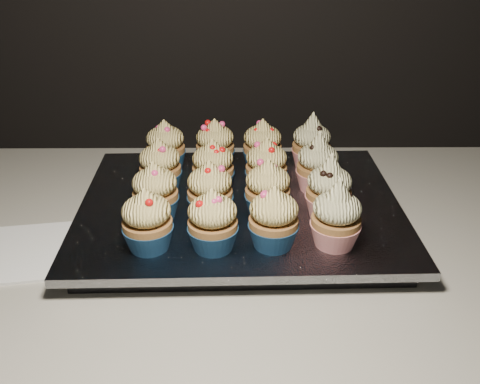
{
  "coord_description": "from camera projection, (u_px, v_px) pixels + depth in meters",
  "views": [
    {
      "loc": [
        -0.15,
        1.05,
        1.31
      ],
      "look_at": [
        -0.14,
        1.72,
        0.95
      ],
      "focal_mm": 40.0,
      "sensor_mm": 36.0,
      "label": 1
    }
  ],
  "objects": [
    {
      "name": "cupcake_8",
      "position": [
        160.0,
        167.0,
        0.79
      ],
      "size": [
        0.06,
        0.06,
        0.08
      ],
      "color": "navy",
      "rests_on": "foil_lining"
    },
    {
      "name": "cupcake_9",
      "position": [
        213.0,
        168.0,
        0.79
      ],
      "size": [
        0.06,
        0.06,
        0.08
      ],
      "color": "navy",
      "rests_on": "foil_lining"
    },
    {
      "name": "cupcake_2",
      "position": [
        274.0,
        219.0,
        0.66
      ],
      "size": [
        0.06,
        0.06,
        0.08
      ],
      "color": "navy",
      "rests_on": "foil_lining"
    },
    {
      "name": "cupcake_0",
      "position": [
        147.0,
        222.0,
        0.65
      ],
      "size": [
        0.06,
        0.06,
        0.08
      ],
      "color": "navy",
      "rests_on": "foil_lining"
    },
    {
      "name": "cupcake_4",
      "position": [
        155.0,
        192.0,
        0.72
      ],
      "size": [
        0.06,
        0.06,
        0.08
      ],
      "color": "navy",
      "rests_on": "foil_lining"
    },
    {
      "name": "cupcake_6",
      "position": [
        268.0,
        190.0,
        0.73
      ],
      "size": [
        0.06,
        0.06,
        0.08
      ],
      "color": "navy",
      "rests_on": "foil_lining"
    },
    {
      "name": "cupcake_10",
      "position": [
        266.0,
        167.0,
        0.79
      ],
      "size": [
        0.06,
        0.06,
        0.08
      ],
      "color": "navy",
      "rests_on": "foil_lining"
    },
    {
      "name": "foil_lining",
      "position": [
        240.0,
        205.0,
        0.78
      ],
      "size": [
        0.47,
        0.37,
        0.01
      ],
      "primitive_type": "cube",
      "rotation": [
        0.0,
        0.0,
        0.02
      ],
      "color": "silver",
      "rests_on": "baking_tray"
    },
    {
      "name": "cupcake_13",
      "position": [
        215.0,
        146.0,
        0.86
      ],
      "size": [
        0.06,
        0.06,
        0.08
      ],
      "color": "navy",
      "rests_on": "foil_lining"
    },
    {
      "name": "cupcake_11",
      "position": [
        317.0,
        165.0,
        0.79
      ],
      "size": [
        0.06,
        0.06,
        0.1
      ],
      "color": "red",
      "rests_on": "foil_lining"
    },
    {
      "name": "napkin",
      "position": [
        31.0,
        251.0,
        0.72
      ],
      "size": [
        0.16,
        0.16,
        0.0
      ],
      "primitive_type": "cube",
      "rotation": [
        0.0,
        0.0,
        0.15
      ],
      "color": "white",
      "rests_on": "worktop"
    },
    {
      "name": "cupcake_14",
      "position": [
        262.0,
        146.0,
        0.86
      ],
      "size": [
        0.06,
        0.06,
        0.08
      ],
      "color": "navy",
      "rests_on": "foil_lining"
    },
    {
      "name": "cupcake_7",
      "position": [
        329.0,
        190.0,
        0.72
      ],
      "size": [
        0.06,
        0.06,
        0.1
      ],
      "color": "red",
      "rests_on": "foil_lining"
    },
    {
      "name": "worktop",
      "position": [
        337.0,
        241.0,
        0.78
      ],
      "size": [
        2.44,
        0.64,
        0.04
      ],
      "primitive_type": "cube",
      "color": "beige",
      "rests_on": "cabinet"
    },
    {
      "name": "cupcake_1",
      "position": [
        213.0,
        222.0,
        0.65
      ],
      "size": [
        0.06,
        0.06,
        0.08
      ],
      "color": "navy",
      "rests_on": "foil_lining"
    },
    {
      "name": "cupcake_15",
      "position": [
        311.0,
        144.0,
        0.86
      ],
      "size": [
        0.06,
        0.06,
        0.1
      ],
      "color": "red",
      "rests_on": "foil_lining"
    },
    {
      "name": "cupcake_12",
      "position": [
        166.0,
        147.0,
        0.86
      ],
      "size": [
        0.06,
        0.06,
        0.08
      ],
      "color": "navy",
      "rests_on": "foil_lining"
    },
    {
      "name": "cupcake_5",
      "position": [
        210.0,
        191.0,
        0.72
      ],
      "size": [
        0.06,
        0.06,
        0.08
      ],
      "color": "navy",
      "rests_on": "foil_lining"
    },
    {
      "name": "cupcake_3",
      "position": [
        336.0,
        217.0,
        0.66
      ],
      "size": [
        0.06,
        0.06,
        0.1
      ],
      "color": "red",
      "rests_on": "foil_lining"
    },
    {
      "name": "baking_tray",
      "position": [
        240.0,
        215.0,
        0.79
      ],
      "size": [
        0.43,
        0.33,
        0.02
      ],
      "primitive_type": "cube",
      "rotation": [
        0.0,
        0.0,
        0.02
      ],
      "color": "black",
      "rests_on": "worktop"
    }
  ]
}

